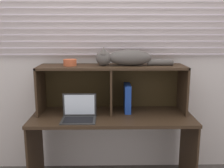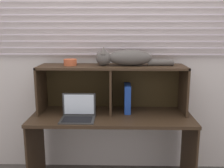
{
  "view_description": "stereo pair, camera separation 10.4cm",
  "coord_description": "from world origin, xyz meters",
  "views": [
    {
      "loc": [
        -0.04,
        -2.19,
        1.53
      ],
      "look_at": [
        0.0,
        0.32,
        1.0
      ],
      "focal_mm": 41.72,
      "sensor_mm": 36.0,
      "label": 1
    },
    {
      "loc": [
        0.06,
        -2.19,
        1.53
      ],
      "look_at": [
        0.0,
        0.32,
        1.0
      ],
      "focal_mm": 41.72,
      "sensor_mm": 36.0,
      "label": 2
    }
  ],
  "objects": [
    {
      "name": "hutch_shelf_unit",
      "position": [
        -0.0,
        0.36,
        1.04
      ],
      "size": [
        1.43,
        0.36,
        0.47
      ],
      "color": "#372618",
      "rests_on": "desk"
    },
    {
      "name": "laptop",
      "position": [
        -0.31,
        0.09,
        0.76
      ],
      "size": [
        0.31,
        0.23,
        0.23
      ],
      "color": "#2E2E2E",
      "rests_on": "desk"
    },
    {
      "name": "desk",
      "position": [
        0.0,
        0.21,
        0.58
      ],
      "size": [
        1.55,
        0.6,
        0.71
      ],
      "color": "#372618",
      "rests_on": "ground"
    },
    {
      "name": "cat",
      "position": [
        0.13,
        0.32,
        1.26
      ],
      "size": [
        0.75,
        0.18,
        0.18
      ],
      "color": "#514C47",
      "rests_on": "hutch_shelf_unit"
    },
    {
      "name": "small_basket",
      "position": [
        -0.41,
        0.32,
        1.21
      ],
      "size": [
        0.13,
        0.13,
        0.06
      ],
      "primitive_type": "cylinder",
      "color": "#BF5531",
      "rests_on": "hutch_shelf_unit"
    },
    {
      "name": "book_stack",
      "position": [
        -0.27,
        0.32,
        0.73
      ],
      "size": [
        0.16,
        0.25,
        0.03
      ],
      "color": "maroon",
      "rests_on": "desk"
    },
    {
      "name": "back_panel_with_blinds",
      "position": [
        0.0,
        0.55,
        1.26
      ],
      "size": [
        4.4,
        0.08,
        2.5
      ],
      "color": "beige",
      "rests_on": "ground"
    },
    {
      "name": "binder_upright",
      "position": [
        0.15,
        0.32,
        0.85
      ],
      "size": [
        0.06,
        0.22,
        0.28
      ],
      "primitive_type": "cube",
      "color": "#1C3E99",
      "rests_on": "desk"
    }
  ]
}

